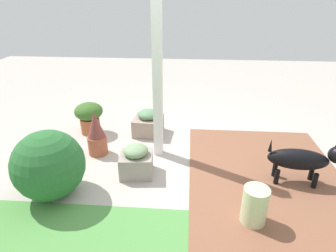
{
  "coord_description": "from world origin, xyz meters",
  "views": [
    {
      "loc": [
        -0.07,
        3.23,
        2.01
      ],
      "look_at": [
        0.18,
        -0.05,
        0.43
      ],
      "focal_mm": 30.49,
      "sensor_mm": 36.0,
      "label": 1
    }
  ],
  "objects_px": {
    "stone_planter_mid": "(136,161)",
    "terracotta_pot_spiky": "(96,134)",
    "ceramic_urn": "(255,206)",
    "dog": "(303,159)",
    "stone_planter_nearest": "(148,123)",
    "terracotta_pot_broad": "(89,116)",
    "round_shrub": "(49,165)",
    "porch_pillar": "(157,71)"
  },
  "relations": [
    {
      "from": "stone_planter_mid",
      "to": "terracotta_pot_spiky",
      "type": "height_order",
      "value": "terracotta_pot_spiky"
    },
    {
      "from": "ceramic_urn",
      "to": "terracotta_pot_spiky",
      "type": "bearing_deg",
      "value": -31.72
    },
    {
      "from": "terracotta_pot_spiky",
      "to": "dog",
      "type": "relative_size",
      "value": 0.75
    },
    {
      "from": "stone_planter_nearest",
      "to": "terracotta_pot_broad",
      "type": "height_order",
      "value": "terracotta_pot_broad"
    },
    {
      "from": "round_shrub",
      "to": "stone_planter_nearest",
      "type": "bearing_deg",
      "value": -118.24
    },
    {
      "from": "porch_pillar",
      "to": "ceramic_urn",
      "type": "height_order",
      "value": "porch_pillar"
    },
    {
      "from": "stone_planter_nearest",
      "to": "dog",
      "type": "bearing_deg",
      "value": 149.39
    },
    {
      "from": "stone_planter_nearest",
      "to": "terracotta_pot_spiky",
      "type": "height_order",
      "value": "terracotta_pot_spiky"
    },
    {
      "from": "stone_planter_nearest",
      "to": "dog",
      "type": "distance_m",
      "value": 2.2
    },
    {
      "from": "stone_planter_nearest",
      "to": "dog",
      "type": "xyz_separation_m",
      "value": [
        -1.89,
        1.12,
        0.14
      ]
    },
    {
      "from": "stone_planter_nearest",
      "to": "stone_planter_mid",
      "type": "height_order",
      "value": "stone_planter_nearest"
    },
    {
      "from": "terracotta_pot_broad",
      "to": "stone_planter_mid",
      "type": "bearing_deg",
      "value": 131.08
    },
    {
      "from": "ceramic_urn",
      "to": "dog",
      "type": "bearing_deg",
      "value": -134.02
    },
    {
      "from": "ceramic_urn",
      "to": "round_shrub",
      "type": "bearing_deg",
      "value": -7.18
    },
    {
      "from": "terracotta_pot_broad",
      "to": "stone_planter_nearest",
      "type": "bearing_deg",
      "value": -177.61
    },
    {
      "from": "terracotta_pot_broad",
      "to": "dog",
      "type": "bearing_deg",
      "value": 158.8
    },
    {
      "from": "stone_planter_nearest",
      "to": "terracotta_pot_broad",
      "type": "xyz_separation_m",
      "value": [
        0.9,
        0.04,
        0.11
      ]
    },
    {
      "from": "terracotta_pot_spiky",
      "to": "dog",
      "type": "bearing_deg",
      "value": 169.16
    },
    {
      "from": "terracotta_pot_broad",
      "to": "dog",
      "type": "height_order",
      "value": "dog"
    },
    {
      "from": "stone_planter_mid",
      "to": "dog",
      "type": "relative_size",
      "value": 0.51
    },
    {
      "from": "stone_planter_nearest",
      "to": "terracotta_pot_spiky",
      "type": "relative_size",
      "value": 0.75
    },
    {
      "from": "stone_planter_nearest",
      "to": "stone_planter_mid",
      "type": "relative_size",
      "value": 1.11
    },
    {
      "from": "stone_planter_mid",
      "to": "terracotta_pot_spiky",
      "type": "bearing_deg",
      "value": -35.67
    },
    {
      "from": "stone_planter_mid",
      "to": "dog",
      "type": "bearing_deg",
      "value": 178.7
    },
    {
      "from": "terracotta_pot_broad",
      "to": "dog",
      "type": "xyz_separation_m",
      "value": [
        -2.79,
        1.08,
        0.04
      ]
    },
    {
      "from": "porch_pillar",
      "to": "terracotta_pot_broad",
      "type": "relative_size",
      "value": 4.69
    },
    {
      "from": "stone_planter_nearest",
      "to": "stone_planter_mid",
      "type": "distance_m",
      "value": 1.08
    },
    {
      "from": "terracotta_pot_spiky",
      "to": "stone_planter_mid",
      "type": "bearing_deg",
      "value": 144.33
    },
    {
      "from": "terracotta_pot_broad",
      "to": "ceramic_urn",
      "type": "relative_size",
      "value": 1.24
    },
    {
      "from": "porch_pillar",
      "to": "dog",
      "type": "distance_m",
      "value": 1.94
    },
    {
      "from": "porch_pillar",
      "to": "round_shrub",
      "type": "distance_m",
      "value": 1.6
    },
    {
      "from": "porch_pillar",
      "to": "round_shrub",
      "type": "xyz_separation_m",
      "value": [
        1.04,
        0.95,
        -0.77
      ]
    },
    {
      "from": "stone_planter_mid",
      "to": "stone_planter_nearest",
      "type": "bearing_deg",
      "value": -89.54
    },
    {
      "from": "round_shrub",
      "to": "terracotta_pot_spiky",
      "type": "distance_m",
      "value": 0.91
    },
    {
      "from": "porch_pillar",
      "to": "terracotta_pot_spiky",
      "type": "xyz_separation_m",
      "value": [
        0.82,
        0.07,
        -0.85
      ]
    },
    {
      "from": "terracotta_pot_broad",
      "to": "dog",
      "type": "relative_size",
      "value": 0.6
    },
    {
      "from": "stone_planter_mid",
      "to": "terracotta_pot_broad",
      "type": "xyz_separation_m",
      "value": [
        0.91,
        -1.04,
        0.1
      ]
    },
    {
      "from": "stone_planter_mid",
      "to": "dog",
      "type": "distance_m",
      "value": 1.89
    },
    {
      "from": "porch_pillar",
      "to": "stone_planter_mid",
      "type": "relative_size",
      "value": 5.53
    },
    {
      "from": "stone_planter_nearest",
      "to": "ceramic_urn",
      "type": "distance_m",
      "value": 2.18
    },
    {
      "from": "terracotta_pot_spiky",
      "to": "dog",
      "type": "distance_m",
      "value": 2.53
    },
    {
      "from": "round_shrub",
      "to": "ceramic_urn",
      "type": "relative_size",
      "value": 1.9
    }
  ]
}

